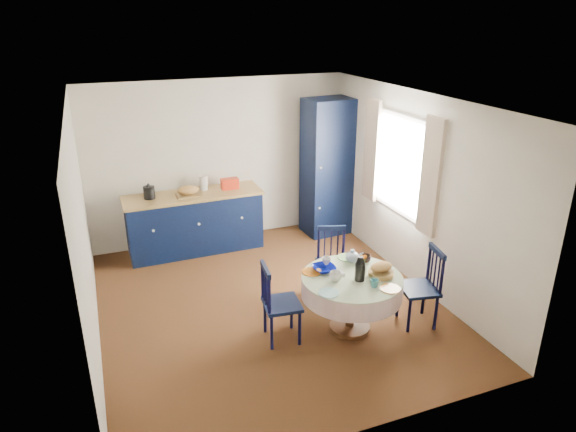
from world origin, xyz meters
The scene contains 17 objects.
floor centered at (0.00, 0.00, 0.00)m, with size 4.50×4.50×0.00m, color black.
ceiling centered at (0.00, 0.00, 2.50)m, with size 4.50×4.50×0.00m, color white.
wall_back centered at (0.00, 2.25, 1.25)m, with size 4.00×0.02×2.50m, color beige.
wall_left centered at (-2.00, 0.00, 1.25)m, with size 0.02×4.50×2.50m, color beige.
wall_right centered at (2.00, 0.00, 1.25)m, with size 0.02×4.50×2.50m, color beige.
window centered at (1.95, 0.30, 1.52)m, with size 0.10×1.74×1.45m.
kitchen_counter centered at (-0.51, 1.90, 0.47)m, with size 2.03×0.66×1.14m.
pantry_cabinet centered at (1.66, 1.85, 1.09)m, with size 0.80×0.60×2.18m.
dining_table centered at (0.69, -0.83, 0.56)m, with size 1.12×1.12×0.95m.
chair_left centered at (-0.14, -0.72, 0.46)m, with size 0.43×0.45×0.91m.
chair_far centered at (0.84, -0.02, 0.45)m, with size 0.49×0.48×0.88m.
chair_right centered at (1.50, -1.00, 0.47)m, with size 0.47×0.49×0.93m.
mug_a centered at (0.47, -0.84, 0.72)m, with size 0.13×0.13×0.10m, color silver.
mug_b centered at (0.79, -1.12, 0.72)m, with size 0.09×0.09×0.09m, color teal.
mug_c centered at (1.00, -0.57, 0.72)m, with size 0.11×0.11×0.09m, color black.
mug_d centered at (0.53, -0.49, 0.72)m, with size 0.11×0.11×0.10m, color silver.
cobalt_bowl centered at (0.45, -0.60, 0.71)m, with size 0.26×0.26×0.06m, color #050D6F.
Camera 1 is at (-1.79, -5.23, 3.38)m, focal length 32.00 mm.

